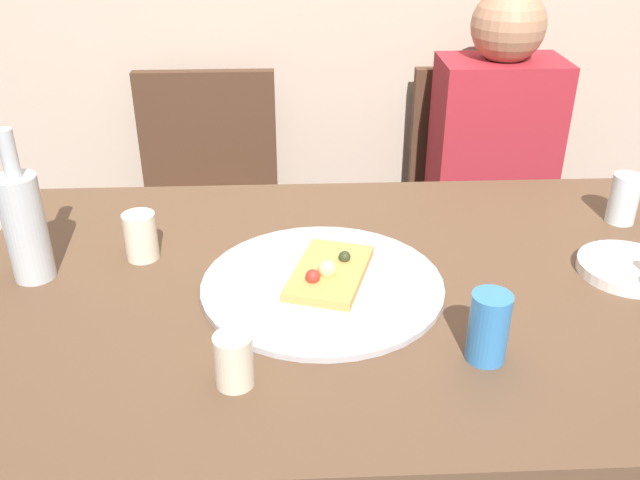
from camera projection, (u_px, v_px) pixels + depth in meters
The scene contains 12 objects.
dining_table at pixel (385, 313), 1.39m from camera, with size 1.67×0.97×0.74m.
pizza_tray at pixel (322, 285), 1.34m from camera, with size 0.47×0.47×0.01m, color #ADADB2.
pizza_slice_last at pixel (329, 272), 1.34m from camera, with size 0.19×0.25×0.05m.
wine_bottle at pixel (25, 224), 1.32m from camera, with size 0.08×0.08×0.31m.
tumbler_near at pixel (624, 199), 1.56m from camera, with size 0.06×0.06×0.11m, color silver.
tumbler_far at pixel (234, 360), 1.07m from camera, with size 0.06×0.06×0.09m, color beige.
wine_glass at pixel (141, 236), 1.42m from camera, with size 0.07×0.07×0.10m, color beige.
soda_can at pixel (488, 327), 1.12m from camera, with size 0.07×0.07×0.12m, color #337AC1.
plate_stack at pixel (628, 268), 1.38m from camera, with size 0.19×0.19×0.02m, color white.
chair_left at pixel (208, 201), 2.22m from camera, with size 0.44×0.44×0.90m.
chair_right at pixel (481, 196), 2.26m from camera, with size 0.44×0.44×0.90m.
guest_in_sweater at pixel (499, 178), 2.06m from camera, with size 0.36×0.56×1.17m.
Camera 1 is at (-0.18, -1.14, 1.46)m, focal length 39.04 mm.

